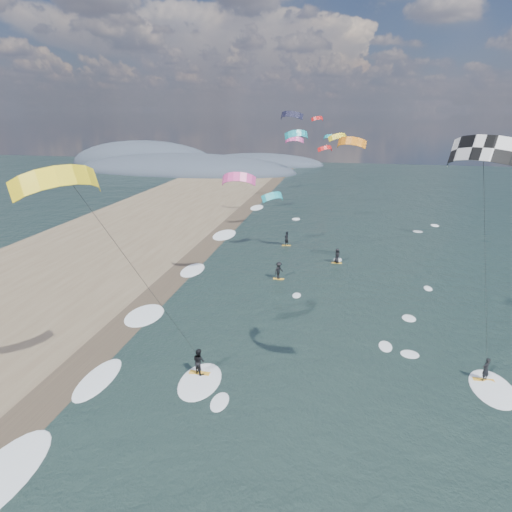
# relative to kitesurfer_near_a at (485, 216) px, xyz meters

# --- Properties ---
(ground) EXTENTS (260.00, 260.00, 0.00)m
(ground) POSITION_rel_kitesurfer_near_a_xyz_m (-11.00, -6.03, -11.78)
(ground) COLOR black
(ground) RESTS_ON ground
(wet_sand_strip) EXTENTS (3.00, 240.00, 0.00)m
(wet_sand_strip) POSITION_rel_kitesurfer_near_a_xyz_m (-23.00, 3.97, -11.78)
(wet_sand_strip) COLOR #382D23
(wet_sand_strip) RESTS_ON ground
(coastal_hills) EXTENTS (80.00, 41.00, 15.00)m
(coastal_hills) POSITION_rel_kitesurfer_near_a_xyz_m (-55.84, 101.83, -11.78)
(coastal_hills) COLOR #3D4756
(coastal_hills) RESTS_ON ground
(kitesurfer_near_a) EXTENTS (7.67, 9.18, 15.85)m
(kitesurfer_near_a) POSITION_rel_kitesurfer_near_a_xyz_m (0.00, 0.00, 0.00)
(kitesurfer_near_a) COLOR gold
(kitesurfer_near_a) RESTS_ON ground
(kitesurfer_near_b) EXTENTS (6.91, 9.39, 14.64)m
(kitesurfer_near_b) POSITION_rel_kitesurfer_near_a_xyz_m (-17.32, -2.42, -2.13)
(kitesurfer_near_b) COLOR gold
(kitesurfer_near_b) RESTS_ON ground
(far_kitesurfers) EXTENTS (7.58, 12.58, 1.84)m
(far_kitesurfers) POSITION_rel_kitesurfer_near_a_xyz_m (-10.97, 23.29, -10.87)
(far_kitesurfers) COLOR gold
(far_kitesurfers) RESTS_ON ground
(bg_kite_field) EXTENTS (12.93, 73.35, 10.13)m
(bg_kite_field) POSITION_rel_kitesurfer_near_a_xyz_m (-12.16, 49.55, 0.34)
(bg_kite_field) COLOR teal
(bg_kite_field) RESTS_ON ground
(shoreline_surf) EXTENTS (2.40, 79.40, 0.11)m
(shoreline_surf) POSITION_rel_kitesurfer_near_a_xyz_m (-21.80, 8.72, -11.78)
(shoreline_surf) COLOR white
(shoreline_surf) RESTS_ON ground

